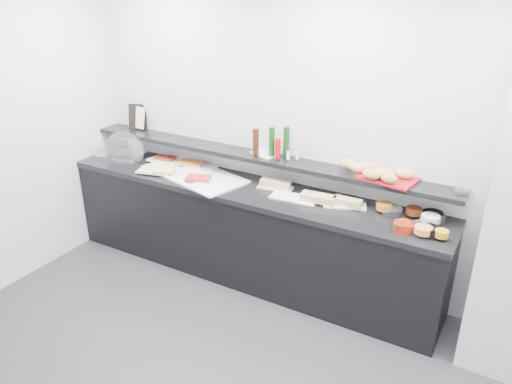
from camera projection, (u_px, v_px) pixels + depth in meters
The scene contains 55 objects.
back_wall at pixel (335, 142), 4.16m from camera, with size 5.00×0.02×2.70m, color silver.
buffet_cabinet at pixel (246, 234), 4.62m from camera, with size 3.60×0.60×0.85m, color black.
counter_top at pixel (246, 189), 4.44m from camera, with size 3.62×0.62×0.05m, color black.
wall_shelf at pixel (255, 157), 4.47m from camera, with size 3.60×0.25×0.04m, color black.
cloche_base at pixel (122, 155), 5.13m from camera, with size 0.44×0.30×0.04m, color silver.
cloche_dome at pixel (125, 149), 5.00m from camera, with size 0.46×0.30×0.34m, color silver.
linen_runner at pixel (194, 174), 4.69m from camera, with size 1.04×0.49×0.01m, color silver.
platter_meat_a at pixel (166, 160), 4.99m from camera, with size 0.33×0.22×0.01m, color silver.
food_meat_a at pixel (165, 158), 5.00m from camera, with size 0.20×0.13×0.02m, color maroon.
platter_salmon at pixel (201, 168), 4.80m from camera, with size 0.28×0.19×0.01m, color white.
food_salmon at pixel (191, 163), 4.86m from camera, with size 0.24×0.15×0.02m, color orange.
platter_cheese at pixel (156, 170), 4.74m from camera, with size 0.33×0.22×0.01m, color silver.
food_cheese at pixel (164, 171), 4.67m from camera, with size 0.19×0.12×0.02m, color #E6C559.
platter_meat_b at pixel (199, 179), 4.54m from camera, with size 0.26×0.17×0.01m, color white.
food_meat_b at pixel (198, 178), 4.51m from camera, with size 0.22×0.14×0.02m, color maroon.
sandwich_plate_left at pixel (276, 187), 4.40m from camera, with size 0.31×0.13×0.01m, color silver.
sandwich_food_left at pixel (276, 183), 4.39m from camera, with size 0.27×0.10×0.06m, color tan.
tongs_left at pixel (269, 186), 4.39m from camera, with size 0.01×0.01×0.16m, color #ADB0B4.
sandwich_plate_mid at pixel (294, 198), 4.19m from camera, with size 0.40×0.17×0.01m, color white.
sandwich_food_mid at pixel (318, 198), 4.10m from camera, with size 0.29×0.11×0.06m, color tan.
tongs_mid at pixel (306, 205), 4.04m from camera, with size 0.01×0.01×0.16m, color silver.
sandwich_plate_right at pixel (345, 205), 4.06m from camera, with size 0.34×0.15×0.01m, color white.
sandwich_food_right at pixel (347, 202), 4.03m from camera, with size 0.23×0.09×0.06m, color tan.
tongs_right at pixel (333, 204), 4.05m from camera, with size 0.01×0.01×0.16m, color #A8ABAF.
bowl_glass_fruit at pixel (392, 212), 3.89m from camera, with size 0.15×0.15×0.07m, color white.
fill_glass_fruit at pixel (384, 206), 3.95m from camera, with size 0.13×0.13×0.05m, color #CE661C.
bowl_black_jam at pixel (432, 216), 3.81m from camera, with size 0.16×0.16×0.07m, color black.
fill_black_jam at pixel (414, 211), 3.88m from camera, with size 0.13×0.13×0.05m, color #61240D.
bowl_glass_cream at pixel (432, 218), 3.79m from camera, with size 0.19×0.19×0.07m, color silver.
fill_glass_cream at pixel (431, 218), 3.76m from camera, with size 0.14×0.14×0.05m, color white.
bowl_red_jam at pixel (403, 227), 3.66m from camera, with size 0.14×0.14×0.07m, color #9B1F0E.
fill_red_jam at pixel (400, 226), 3.65m from camera, with size 0.10×0.10×0.05m, color #58210C.
bowl_glass_salmon at pixel (422, 229), 3.63m from camera, with size 0.16×0.16×0.07m, color white.
fill_glass_salmon at pixel (423, 230), 3.59m from camera, with size 0.13×0.13×0.05m, color orange.
bowl_black_fruit at pixel (431, 231), 3.59m from camera, with size 0.13×0.13×0.07m, color black.
fill_black_fruit at pixel (442, 234), 3.54m from camera, with size 0.10×0.10×0.05m, color #C57D1A.
framed_print at pixel (138, 117), 5.14m from camera, with size 0.19×0.02×0.26m, color black.
print_art at pixel (138, 117), 5.12m from camera, with size 0.19×0.00×0.22m, color beige.
condiment_tray at pixel (264, 154), 4.46m from camera, with size 0.24×0.15×0.01m, color white.
bottle_green_a at pixel (272, 142), 4.35m from camera, with size 0.05×0.05×0.26m, color #123D10.
bottle_brown at pixel (256, 142), 4.37m from camera, with size 0.06×0.06×0.24m, color #3B170A.
bottle_green_b at pixel (286, 142), 4.30m from camera, with size 0.05×0.05×0.28m, color #0F3913.
bottle_hot at pixel (278, 148), 4.30m from camera, with size 0.05×0.05×0.18m, color #B90D0E.
shaker_salt at pixel (297, 156), 4.30m from camera, with size 0.03×0.03×0.07m, color white.
shaker_pepper at pixel (288, 156), 4.30m from camera, with size 0.03×0.03×0.07m, color white.
bread_tray at pixel (388, 178), 3.93m from camera, with size 0.43×0.30×0.02m, color #A01119.
bread_roll_nw at pixel (348, 164), 4.08m from camera, with size 0.16×0.10×0.08m, color tan.
bread_roll_n at pixel (368, 167), 4.01m from camera, with size 0.13×0.08×0.08m, color #CE814E.
bread_roll_ne at pixel (404, 174), 3.88m from camera, with size 0.14×0.09×0.08m, color gold.
bread_roll_sw at pixel (371, 174), 3.87m from camera, with size 0.15×0.10×0.08m, color #AB8341.
bread_roll_s at pixel (389, 178), 3.79m from camera, with size 0.13×0.09×0.08m, color #B07343.
bread_roll_se at pixel (385, 173), 3.88m from camera, with size 0.14×0.09×0.08m, color gold.
bread_roll_midw at pixel (359, 168), 3.99m from camera, with size 0.15×0.10×0.08m, color tan.
bread_roll_mide at pixel (382, 172), 3.90m from camera, with size 0.16×0.10×0.08m, color #B18843.
carafe at pixel (465, 176), 3.60m from camera, with size 0.11×0.11×0.30m, color white.
Camera 1 is at (1.41, -1.78, 2.65)m, focal length 35.00 mm.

